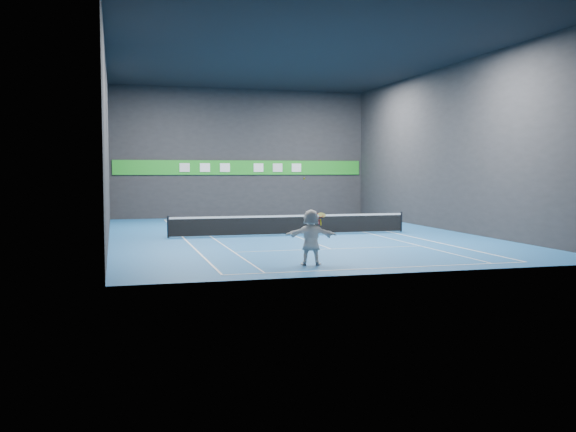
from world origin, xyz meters
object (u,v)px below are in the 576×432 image
object	(u,v)px
player	(311,237)
tennis_ball	(304,179)
tennis_net	(290,224)
tennis_racket	(320,216)

from	to	relation	value
player	tennis_ball	world-z (taller)	tennis_ball
player	tennis_ball	distance (m)	2.04
player	tennis_net	size ratio (longest dim) A/B	0.16
tennis_ball	tennis_racket	distance (m)	1.43
player	tennis_racket	xyz separation A→B (m)	(0.33, 0.05, 0.71)
tennis_ball	tennis_net	xyz separation A→B (m)	(2.40, 10.49, -2.45)
tennis_ball	tennis_net	distance (m)	11.03
player	tennis_ball	bearing A→B (deg)	-3.07
player	tennis_racket	world-z (taller)	player
tennis_net	player	bearing A→B (deg)	-101.62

